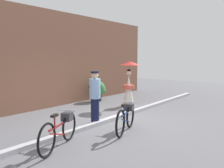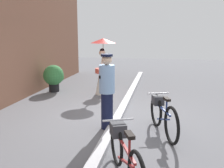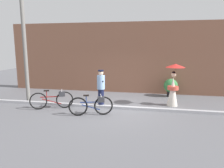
{
  "view_description": "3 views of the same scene",
  "coord_description": "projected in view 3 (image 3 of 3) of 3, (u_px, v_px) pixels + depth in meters",
  "views": [
    {
      "loc": [
        -6.22,
        -4.77,
        2.05
      ],
      "look_at": [
        0.43,
        0.31,
        1.16
      ],
      "focal_mm": 39.09,
      "sensor_mm": 36.0,
      "label": 1
    },
    {
      "loc": [
        -5.92,
        -0.98,
        2.1
      ],
      "look_at": [
        0.3,
        0.22,
        0.81
      ],
      "focal_mm": 40.88,
      "sensor_mm": 36.0,
      "label": 2
    },
    {
      "loc": [
        1.59,
        -8.72,
        2.68
      ],
      "look_at": [
        -0.18,
        0.28,
        1.03
      ],
      "focal_mm": 33.99,
      "sensor_mm": 36.0,
      "label": 3
    }
  ],
  "objects": [
    {
      "name": "bicycle_near_officer",
      "position": [
        53.0,
        99.0,
        9.12
      ],
      "size": [
        1.71,
        0.78,
        0.83
      ],
      "color": "black",
      "rests_on": "ground_plane"
    },
    {
      "name": "person_officer",
      "position": [
        101.0,
        87.0,
        9.31
      ],
      "size": [
        0.34,
        0.34,
        1.65
      ],
      "color": "#141938",
      "rests_on": "ground_plane"
    },
    {
      "name": "utility_pole",
      "position": [
        25.0,
        52.0,
        9.97
      ],
      "size": [
        0.18,
        0.18,
        4.8
      ],
      "primitive_type": "cylinder",
      "color": "slate",
      "rests_on": "ground_plane"
    },
    {
      "name": "building_wall",
      "position": [
        126.0,
        58.0,
        12.24
      ],
      "size": [
        14.0,
        0.4,
        4.01
      ],
      "primitive_type": "cube",
      "color": "brown",
      "rests_on": "ground_plane"
    },
    {
      "name": "sidewalk_curb",
      "position": [
        115.0,
        107.0,
        9.19
      ],
      "size": [
        14.0,
        0.2,
        0.12
      ],
      "primitive_type": "cube",
      "color": "#B2B2B7",
      "rests_on": "ground_plane"
    },
    {
      "name": "ground_plane",
      "position": [
        115.0,
        109.0,
        9.2
      ],
      "size": [
        30.0,
        30.0,
        0.0
      ],
      "primitive_type": "plane",
      "color": "slate"
    },
    {
      "name": "person_with_parasol",
      "position": [
        173.0,
        84.0,
        9.48
      ],
      "size": [
        0.86,
        0.86,
        1.91
      ],
      "color": "silver",
      "rests_on": "ground_plane"
    },
    {
      "name": "potted_plant_by_door",
      "position": [
        171.0,
        87.0,
        11.28
      ],
      "size": [
        0.75,
        0.73,
        0.96
      ],
      "color": "black",
      "rests_on": "ground_plane"
    },
    {
      "name": "bicycle_far_side",
      "position": [
        92.0,
        105.0,
        8.24
      ],
      "size": [
        1.66,
        0.65,
        0.83
      ],
      "color": "black",
      "rests_on": "ground_plane"
    }
  ]
}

